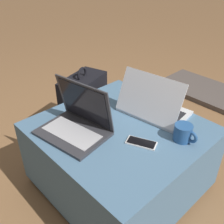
{
  "coord_description": "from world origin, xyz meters",
  "views": [
    {
      "loc": [
        0.79,
        -0.81,
        1.25
      ],
      "look_at": [
        -0.05,
        -0.02,
        0.52
      ],
      "focal_mm": 42.0,
      "sensor_mm": 36.0,
      "label": 1
    }
  ],
  "objects": [
    {
      "name": "laptop_near",
      "position": [
        -0.13,
        -0.19,
        0.49
      ],
      "size": [
        0.38,
        0.31,
        0.26
      ],
      "rotation": [
        0.0,
        0.0,
        0.16
      ],
      "color": "#333338",
      "rests_on": "ottoman"
    },
    {
      "name": "laptop_far",
      "position": [
        0.03,
        0.22,
        0.49
      ],
      "size": [
        0.4,
        0.3,
        0.24
      ],
      "rotation": [
        0.0,
        0.0,
        3.28
      ],
      "color": "silver",
      "rests_on": "ottoman"
    },
    {
      "name": "cell_phone",
      "position": [
        0.17,
        -0.02,
        0.44
      ],
      "size": [
        0.16,
        0.12,
        0.01
      ],
      "rotation": [
        0.0,
        0.0,
        5.13
      ],
      "color": "white",
      "rests_on": "ottoman"
    },
    {
      "name": "ground_plane",
      "position": [
        0.0,
        0.0,
        0.0
      ],
      "size": [
        14.0,
        14.0,
        0.0
      ],
      "primitive_type": "plane",
      "color": "olive"
    },
    {
      "name": "ottoman",
      "position": [
        0.0,
        0.0,
        0.22
      ],
      "size": [
        0.83,
        0.8,
        0.44
      ],
      "color": "#2A3D4E",
      "rests_on": "ground_plane"
    },
    {
      "name": "backpack",
      "position": [
        -0.58,
        0.18,
        0.23
      ],
      "size": [
        0.33,
        0.4,
        0.55
      ],
      "rotation": [
        0.0,
        0.0,
        -1.27
      ],
      "color": "black",
      "rests_on": "ground_plane"
    },
    {
      "name": "coffee_mug",
      "position": [
        0.29,
        0.15,
        0.48
      ],
      "size": [
        0.13,
        0.09,
        0.09
      ],
      "color": "#285693",
      "rests_on": "ottoman"
    }
  ]
}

